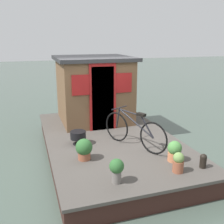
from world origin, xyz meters
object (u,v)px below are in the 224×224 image
(potted_plant_basil, at_px, (84,149))
(potted_plant_thyme, at_px, (117,169))
(potted_plant_fern, at_px, (175,151))
(mooring_bollard, at_px, (203,160))
(charcoal_grill, at_px, (78,136))
(houseboat_cabin, at_px, (94,89))
(bicycle, at_px, (134,130))
(potted_plant_succulent, at_px, (178,162))

(potted_plant_basil, relative_size, potted_plant_thyme, 1.01)
(potted_plant_fern, distance_m, mooring_bollard, 0.57)
(potted_plant_fern, distance_m, potted_plant_basil, 1.82)
(potted_plant_fern, distance_m, charcoal_grill, 2.22)
(houseboat_cabin, xyz_separation_m, potted_plant_thyme, (-3.65, 0.55, -0.70))
(potted_plant_thyme, bearing_deg, houseboat_cabin, -8.56)
(bicycle, relative_size, potted_plant_succulent, 4.11)
(bicycle, xyz_separation_m, potted_plant_succulent, (-1.35, -0.32, -0.20))
(houseboat_cabin, distance_m, potted_plant_thyme, 3.75)
(houseboat_cabin, xyz_separation_m, potted_plant_fern, (-3.22, -0.83, -0.74))
(potted_plant_succulent, bearing_deg, charcoal_grill, 38.29)
(charcoal_grill, bearing_deg, potted_plant_basil, 177.33)
(houseboat_cabin, relative_size, potted_plant_thyme, 4.90)
(potted_plant_thyme, height_order, mooring_bollard, potted_plant_thyme)
(potted_plant_basil, bearing_deg, bicycle, -76.57)
(houseboat_cabin, distance_m, potted_plant_basil, 2.82)
(potted_plant_thyme, bearing_deg, potted_plant_succulent, -89.83)
(bicycle, distance_m, potted_plant_fern, 1.07)
(potted_plant_basil, xyz_separation_m, potted_plant_thyme, (-1.07, -0.33, 0.03))
(bicycle, xyz_separation_m, potted_plant_thyme, (-1.36, 0.88, -0.13))
(bicycle, bearing_deg, potted_plant_fern, -151.71)
(potted_plant_thyme, xyz_separation_m, potted_plant_succulent, (0.00, -1.20, -0.06))
(potted_plant_thyme, relative_size, potted_plant_succulent, 1.13)
(potted_plant_succulent, bearing_deg, potted_plant_basil, 55.28)
(bicycle, relative_size, mooring_bollard, 5.66)
(charcoal_grill, bearing_deg, mooring_bollard, -132.78)
(potted_plant_fern, distance_m, potted_plant_succulent, 0.46)
(mooring_bollard, bearing_deg, potted_plant_succulent, 90.30)
(bicycle, height_order, charcoal_grill, bicycle)
(potted_plant_succulent, distance_m, charcoal_grill, 2.41)
(bicycle, bearing_deg, potted_plant_basil, 103.43)
(potted_plant_fern, bearing_deg, potted_plant_basil, 69.59)
(potted_plant_thyme, xyz_separation_m, charcoal_grill, (1.90, 0.29, -0.04))
(potted_plant_basil, bearing_deg, charcoal_grill, -2.67)
(bicycle, xyz_separation_m, charcoal_grill, (0.54, 1.17, -0.18))
(bicycle, bearing_deg, houseboat_cabin, 8.22)
(potted_plant_basil, bearing_deg, potted_plant_succulent, -124.72)
(houseboat_cabin, height_order, charcoal_grill, houseboat_cabin)
(potted_plant_succulent, height_order, charcoal_grill, potted_plant_succulent)
(charcoal_grill, bearing_deg, potted_plant_thyme, -171.25)
(potted_plant_thyme, bearing_deg, potted_plant_fern, -72.64)
(bicycle, distance_m, potted_plant_thyme, 1.62)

